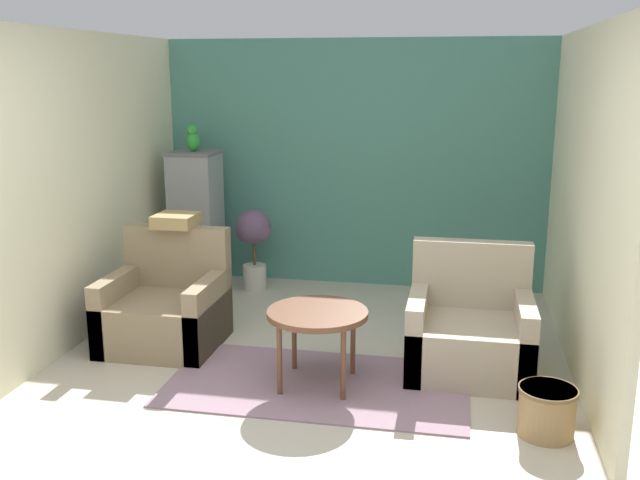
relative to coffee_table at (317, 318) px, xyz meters
name	(u,v)px	position (x,y,z in m)	size (l,w,h in m)	color
ground_plane	(262,454)	(-0.13, -0.96, -0.48)	(20.00, 20.00, 0.00)	beige
wall_back_accent	(354,164)	(-0.13, 2.48, 0.72)	(3.86, 0.06, 2.41)	#4C897A
wall_left	(88,186)	(-2.03, 0.75, 0.72)	(0.06, 3.41, 2.41)	beige
wall_right	(585,202)	(1.77, 0.75, 0.72)	(0.06, 3.41, 2.41)	beige
area_rug	(318,384)	(0.00, 0.00, -0.48)	(2.06, 1.12, 0.01)	gray
coffee_table	(317,318)	(0.00, 0.00, 0.00)	(0.69, 0.69, 0.54)	brown
armchair_left	(166,310)	(-1.32, 0.51, -0.20)	(0.86, 0.79, 0.89)	#8E7A5B
armchair_right	(469,333)	(1.02, 0.46, -0.20)	(0.86, 0.79, 0.89)	tan
birdcage	(197,222)	(-1.60, 1.98, 0.19)	(0.47, 0.47, 1.36)	slate
parrot	(193,139)	(-1.60, 1.99, 0.99)	(0.12, 0.22, 0.26)	green
potted_plant	(254,238)	(-1.05, 2.05, 0.03)	(0.37, 0.33, 0.80)	beige
wicker_basket	(547,410)	(1.46, -0.42, -0.33)	(0.34, 0.34, 0.30)	#A37F51
throw_pillow	(176,220)	(-1.32, 0.80, 0.46)	(0.32, 0.32, 0.10)	tan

